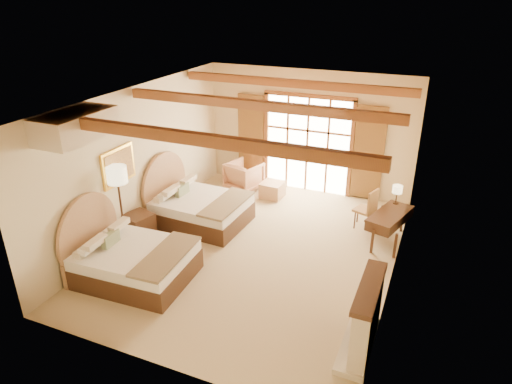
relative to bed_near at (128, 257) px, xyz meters
The scene contains 19 objects.
floor 2.63m from the bed_near, 43.99° to the left, with size 7.00×7.00×0.00m, color tan.
wall_back 5.75m from the bed_near, 70.60° to the left, with size 5.50×5.50×0.00m, color beige.
wall_left 2.33m from the bed_near, 116.06° to the left, with size 7.00×7.00×0.00m, color beige.
wall_right 5.10m from the bed_near, 21.33° to the left, with size 7.00×7.00×0.00m, color beige.
ceiling 3.81m from the bed_near, 43.99° to the left, with size 7.00×7.00×0.00m, color #B8743D.
ceiling_beams 3.72m from the bed_near, 43.99° to the left, with size 5.39×4.60×0.18m, color brown, non-canonical shape.
french_doors 5.63m from the bed_near, 70.39° to the left, with size 3.95×0.08×2.60m.
fireplace 4.47m from the bed_near, ahead, with size 0.46×1.40×1.16m.
painting 1.90m from the bed_near, 128.42° to the left, with size 0.06×0.95×0.75m.
canopy_valance 2.60m from the bed_near, 159.72° to the right, with size 0.70×1.40×0.45m, color beige.
bed_near is the anchor object (origin of this frame).
bed_far 2.43m from the bed_near, 88.87° to the left, with size 2.14×1.66×1.37m.
nightstand 1.31m from the bed_near, 117.05° to the left, with size 0.53×0.53×0.64m, color #442216.
floor_lamp 1.53m from the bed_near, 130.85° to the left, with size 0.40×0.40×1.88m.
armchair 4.60m from the bed_near, 85.82° to the left, with size 0.82×0.85×0.77m, color tan.
ottoman 4.59m from the bed_near, 74.55° to the left, with size 0.55×0.55×0.40m, color tan.
desk 5.41m from the bed_near, 36.60° to the left, with size 0.90×1.39×0.69m.
desk_chair 5.28m from the bed_near, 44.62° to the left, with size 0.55×0.53×0.95m.
desk_lamp 5.80m from the bed_near, 40.56° to the left, with size 0.21×0.21×0.42m.
Camera 1 is at (3.20, -7.59, 5.05)m, focal length 32.00 mm.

